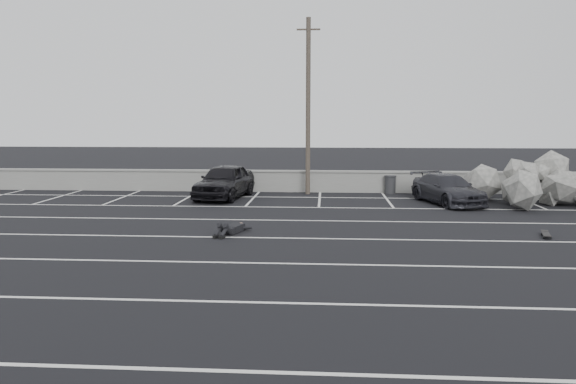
# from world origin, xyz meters

# --- Properties ---
(ground) EXTENTS (120.00, 120.00, 0.00)m
(ground) POSITION_xyz_m (0.00, 0.00, 0.00)
(ground) COLOR black
(ground) RESTS_ON ground
(seawall) EXTENTS (50.00, 0.45, 1.06)m
(seawall) POSITION_xyz_m (0.00, 14.00, 0.55)
(seawall) COLOR gray
(seawall) RESTS_ON ground
(stall_lines) EXTENTS (36.00, 20.05, 0.01)m
(stall_lines) POSITION_xyz_m (-0.08, 4.41, 0.00)
(stall_lines) COLOR silver
(stall_lines) RESTS_ON ground
(car_left) EXTENTS (2.51, 4.75, 1.54)m
(car_left) POSITION_xyz_m (-3.30, 11.55, 0.77)
(car_left) COLOR black
(car_left) RESTS_ON ground
(car_right) EXTENTS (2.91, 4.60, 1.24)m
(car_right) POSITION_xyz_m (6.40, 10.48, 0.62)
(car_right) COLOR #25252B
(car_right) RESTS_ON ground
(utility_pole) EXTENTS (1.09, 0.22, 8.21)m
(utility_pole) POSITION_xyz_m (0.41, 13.20, 4.16)
(utility_pole) COLOR #4C4238
(utility_pole) RESTS_ON ground
(trash_bin) EXTENTS (0.71, 0.71, 0.87)m
(trash_bin) POSITION_xyz_m (4.36, 13.60, 0.44)
(trash_bin) COLOR #2A2A2D
(trash_bin) RESTS_ON ground
(riprap_pile) EXTENTS (6.81, 5.00, 1.63)m
(riprap_pile) POSITION_xyz_m (10.73, 10.67, 0.58)
(riprap_pile) COLOR gray
(riprap_pile) RESTS_ON ground
(person) EXTENTS (2.13, 2.72, 0.45)m
(person) POSITION_xyz_m (-1.58, 3.82, 0.22)
(person) COLOR black
(person) RESTS_ON ground
(skateboard) EXTENTS (0.41, 0.85, 0.10)m
(skateboard) POSITION_xyz_m (7.92, 3.69, 0.08)
(skateboard) COLOR black
(skateboard) RESTS_ON ground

